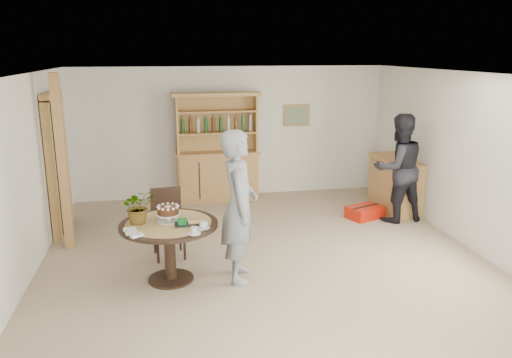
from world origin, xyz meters
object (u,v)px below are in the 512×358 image
object	(u,v)px
adult_person	(398,168)
dining_table	(169,234)
sideboard	(395,184)
teen_boy	(239,206)
hutch	(218,164)
red_suitcase	(365,212)
dining_chair	(168,218)

from	to	relation	value
adult_person	dining_table	bearing A→B (deg)	16.53
sideboard	dining_table	world-z (taller)	sideboard
teen_boy	adult_person	world-z (taller)	teen_boy
hutch	teen_boy	bearing A→B (deg)	-92.07
adult_person	red_suitcase	xyz separation A→B (m)	(-0.45, 0.21, -0.80)
hutch	red_suitcase	bearing A→B (deg)	-34.00
red_suitcase	hutch	bearing A→B (deg)	123.62
sideboard	hutch	bearing A→B (deg)	157.79
adult_person	hutch	bearing A→B (deg)	-39.17
hutch	adult_person	xyz separation A→B (m)	(2.80, -1.80, 0.21)
dining_chair	adult_person	bearing A→B (deg)	4.62
red_suitcase	adult_person	bearing A→B (deg)	-47.38
dining_chair	teen_boy	bearing A→B (deg)	-54.20
hutch	dining_chair	size ratio (longest dim) A/B	2.16
dining_table	adult_person	xyz separation A→B (m)	(3.78, 1.61, 0.30)
teen_boy	adult_person	bearing A→B (deg)	-52.12
teen_boy	adult_person	xyz separation A→B (m)	(2.93, 1.71, -0.04)
dining_chair	red_suitcase	world-z (taller)	dining_chair
adult_person	sideboard	bearing A→B (deg)	-119.94
dining_chair	red_suitcase	size ratio (longest dim) A/B	1.34
adult_person	dining_chair	bearing A→B (deg)	5.09
dining_table	red_suitcase	world-z (taller)	dining_table
sideboard	red_suitcase	xyz separation A→B (m)	(-0.69, -0.34, -0.37)
red_suitcase	sideboard	bearing A→B (deg)	4.13
sideboard	teen_boy	xyz separation A→B (m)	(-3.17, -2.26, 0.47)
dining_chair	sideboard	bearing A→B (deg)	11.31
dining_table	red_suitcase	xyz separation A→B (m)	(3.33, 1.82, -0.50)
teen_boy	red_suitcase	world-z (taller)	teen_boy
hutch	sideboard	size ratio (longest dim) A/B	1.62
sideboard	red_suitcase	size ratio (longest dim) A/B	1.78
hutch	dining_table	bearing A→B (deg)	-106.02
sideboard	adult_person	size ratio (longest dim) A/B	0.70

